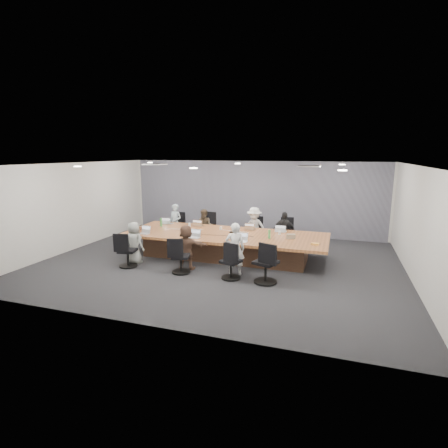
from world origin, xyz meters
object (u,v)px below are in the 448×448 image
(chair_5, at_px, (181,259))
(laptop_0, at_px, (168,223))
(bottle_green_right, at_px, (269,234))
(mug_brown, at_px, (141,228))
(person_0, at_px, (175,223))
(snack_packet, at_px, (315,244))
(laptop_1, at_px, (199,225))
(bottle_green_left, at_px, (161,222))
(person_5, at_px, (186,247))
(chair_2, at_px, (256,234))
(laptop_6, at_px, (241,241))
(bottle_clear, at_px, (189,226))
(laptop_3, at_px, (281,231))
(person_3, at_px, (284,231))
(laptop_4, at_px, (144,234))
(canvas_bag, at_px, (291,236))
(laptop_5, at_px, (194,238))
(chair_6, at_px, (231,264))
(chair_0, at_px, (180,229))
(person_4, at_px, (134,243))
(chair_1, at_px, (209,229))
(chair_4, at_px, (128,253))
(person_2, at_px, (254,228))
(person_6, at_px, (235,249))
(chair_7, at_px, (266,266))
(conference_table, at_px, (225,244))
(stapler, at_px, (236,239))
(laptop_2, at_px, (250,229))
(chair_3, at_px, (285,236))

(chair_5, distance_m, laptop_0, 3.02)
(bottle_green_right, height_order, mug_brown, bottle_green_right)
(person_0, xyz_separation_m, snack_packet, (4.96, -1.83, 0.10))
(laptop_1, bearing_deg, bottle_green_left, 27.28)
(person_5, bearing_deg, laptop_1, -86.27)
(chair_2, height_order, laptop_6, laptop_6)
(bottle_green_right, xyz_separation_m, bottle_clear, (-2.61, 0.37, -0.01))
(laptop_3, xyz_separation_m, bottle_clear, (-2.78, -0.64, 0.10))
(person_3, bearing_deg, laptop_4, -150.20)
(chair_5, height_order, laptop_3, laptop_3)
(person_3, distance_m, canvas_bag, 1.43)
(person_3, xyz_separation_m, laptop_4, (-3.82, -2.15, 0.12))
(laptop_5, xyz_separation_m, laptop_6, (1.37, 0.00, 0.00))
(chair_2, height_order, chair_6, chair_6)
(chair_0, xyz_separation_m, canvas_bag, (4.26, -1.72, 0.44))
(person_4, bearing_deg, laptop_0, -77.78)
(chair_1, height_order, canvas_bag, canvas_bag)
(chair_1, height_order, chair_4, chair_1)
(canvas_bag, bearing_deg, chair_1, 151.26)
(chair_0, distance_m, laptop_5, 3.02)
(person_2, height_order, laptop_6, person_2)
(person_0, height_order, person_6, person_6)
(chair_7, bearing_deg, laptop_5, 178.04)
(laptop_5, xyz_separation_m, snack_packet, (3.31, 0.32, 0.01))
(person_2, bearing_deg, person_0, -171.27)
(chair_2, distance_m, bottle_green_right, 2.12)
(chair_4, bearing_deg, bottle_green_left, 79.48)
(conference_table, bearing_deg, stapler, -51.07)
(person_0, xyz_separation_m, bottle_green_left, (-0.01, -1.02, 0.21))
(laptop_6, height_order, snack_packet, snack_packet)
(person_0, distance_m, laptop_6, 3.71)
(chair_7, height_order, laptop_2, chair_7)
(laptop_2, bearing_deg, snack_packet, 155.94)
(chair_3, height_order, person_0, person_0)
(chair_0, height_order, chair_4, chair_4)
(chair_4, relative_size, stapler, 5.01)
(mug_brown, bearing_deg, bottle_green_left, 64.30)
(laptop_2, bearing_deg, mug_brown, 27.69)
(canvas_bag, bearing_deg, chair_7, -102.10)
(laptop_2, relative_size, canvas_bag, 1.39)
(conference_table, height_order, chair_7, chair_7)
(chair_5, height_order, canvas_bag, canvas_bag)
(bottle_green_right, distance_m, mug_brown, 4.03)
(conference_table, bearing_deg, person_2, 67.04)
(person_0, bearing_deg, person_6, -31.92)
(bottle_clear, bearing_deg, conference_table, -7.59)
(chair_5, height_order, mug_brown, mug_brown)
(laptop_1, bearing_deg, chair_7, 142.61)
(laptop_6, xyz_separation_m, mug_brown, (-3.36, 0.43, 0.05))
(person_3, bearing_deg, laptop_5, -135.35)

